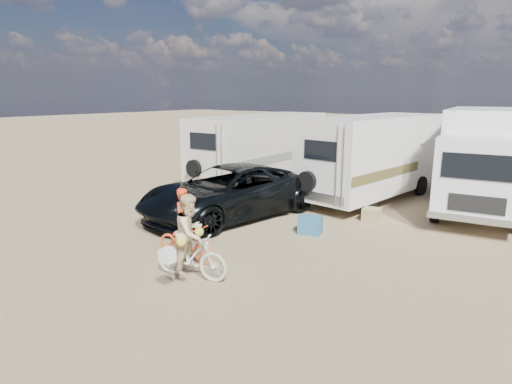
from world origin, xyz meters
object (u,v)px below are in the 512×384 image
Objects in this scene: rv_left at (261,149)px; cooler at (310,225)px; box_truck at (485,162)px; dark_suv at (229,192)px; rider_man at (185,228)px; bike_man at (186,242)px; bike_woman at (191,256)px; crate at (371,215)px; rv_main at (373,158)px; rider_woman at (191,241)px.

rv_left reaches higher than cooler.
box_truck is 8.28m from dark_suv.
rider_man reaches higher than cooler.
bike_man is at bearing -126.12° from cooler.
rider_man is 3.75m from cooler.
bike_woman is 6.51m from crate.
bike_woman is at bearing -131.94° from bike_man.
cooler is at bearing -25.05° from bike_man.
bike_woman is (2.42, -4.05, -0.31)m from dark_suv.
box_truck is at bearing 0.53° from rv_left.
rv_left is 4.54× the size of bike_man.
bike_man is at bearing -111.27° from crate.
rv_main is 13.15× the size of crate.
rider_man is (-0.86, 0.67, 0.27)m from bike_woman.
rv_main is 3.92× the size of rider_woman.
crate is (3.78, 2.31, -0.62)m from dark_suv.
rv_left is 6.88m from crate.
rider_woman is at bearing -102.04° from crate.
rv_left reaches higher than rider_woman.
rv_left is at bearing 156.52° from crate.
bike_man is 1.09m from bike_woman.
rv_main reaches higher than cooler.
cooler is (0.48, 4.14, -0.57)m from rider_woman.
rider_man is at bearing -0.00° from bike_man.
dark_suv reaches higher than bike_woman.
box_truck reaches higher than cooler.
rv_left is 1.15× the size of box_truck.
rv_left is 10.29m from rider_woman.
dark_suv is at bearing 20.93° from bike_man.
bike_woman is at bearing -49.00° from dark_suv.
box_truck reaches higher than rider_woman.
box_truck reaches higher than bike_man.
dark_suv is at bearing -146.71° from box_truck.
rider_woman is at bearing -49.00° from dark_suv.
box_truck is 10.01m from bike_man.
rider_woman is at bearing -111.63° from cooler.
rider_woman is (0.00, 0.00, 0.32)m from bike_woman.
rider_woman is (4.85, -9.05, -0.64)m from rv_left.
crate is at bearing -25.94° from rider_woman.
rv_main is 4.18× the size of rider_man.
box_truck is at bearing -32.00° from bike_man.
dark_suv is 3.62× the size of bike_man.
rv_main is 9.05m from rider_woman.
rv_main is at bearing -15.43° from bike_woman.
rv_main is at bearing -15.43° from rider_woman.
bike_man is 3.72m from cooler.
bike_woman is 1.02× the size of rider_woman.
bike_woman reaches higher than bike_man.
rider_man is 1.09m from rider_woman.
cooler is at bearing -20.57° from rider_woman.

